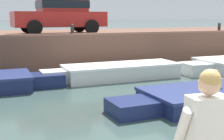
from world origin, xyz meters
The scene contains 8 objects.
ground_plane centered at (0.00, 4.59, 0.00)m, with size 400.00×400.00×0.00m, color #384C47.
far_quay_wall centered at (0.00, 12.18, 0.77)m, with size 60.00×6.00×1.55m, color brown.
far_wall_coping centered at (0.00, 9.30, 1.59)m, with size 60.00×0.24×0.08m, color brown.
boat_moored_central_white centered at (1.94, 7.72, 0.27)m, with size 5.16×1.55×0.55m.
car_centre_red centered at (0.55, 10.78, 2.39)m, with size 3.96×2.04×1.54m.
mooring_bollard_mid centered at (0.74, 9.43, 1.79)m, with size 0.15×0.15×0.44m.
mooring_bollard_east centered at (8.00, 9.43, 1.79)m, with size 0.15×0.15×0.44m.
person_seated_left centered at (-0.59, -0.58, 1.25)m, with size 0.56×0.57×0.96m.
Camera 1 is at (-2.35, -2.78, 2.30)m, focal length 50.00 mm.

